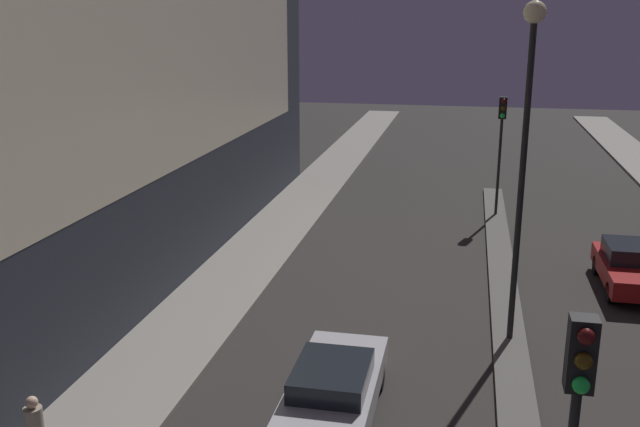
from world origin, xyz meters
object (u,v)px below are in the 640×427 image
(traffic_light_near, at_px, (574,425))
(car_left_lane, at_px, (334,388))
(street_lamp, at_px, (527,115))
(car_right_lane, at_px, (631,267))
(traffic_light_mid, at_px, (501,130))

(traffic_light_near, bearing_deg, car_left_lane, 124.62)
(street_lamp, relative_size, car_right_lane, 2.13)
(traffic_light_near, bearing_deg, street_lamp, 90.00)
(traffic_light_near, distance_m, street_lamp, 10.49)
(traffic_light_near, height_order, traffic_light_mid, same)
(traffic_light_near, distance_m, car_left_lane, 7.53)
(car_left_lane, bearing_deg, traffic_light_mid, 77.12)
(traffic_light_near, height_order, street_lamp, street_lamp)
(traffic_light_near, bearing_deg, car_right_lane, 75.40)
(traffic_light_near, relative_size, car_right_lane, 1.24)
(traffic_light_mid, distance_m, car_left_lane, 17.77)
(street_lamp, bearing_deg, traffic_light_mid, 90.00)
(street_lamp, relative_size, car_left_lane, 1.93)
(street_lamp, bearing_deg, traffic_light_near, -90.00)
(car_right_lane, bearing_deg, traffic_light_near, -104.60)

